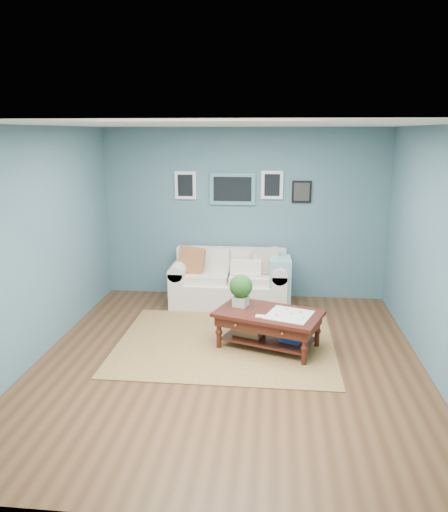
# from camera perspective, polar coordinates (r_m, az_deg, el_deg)

# --- Properties ---
(room_shell) EXTENTS (5.00, 5.02, 2.70)m
(room_shell) POSITION_cam_1_polar(r_m,az_deg,el_deg) (5.59, 0.59, 0.93)
(room_shell) COLOR brown
(room_shell) RESTS_ON ground
(area_rug) EXTENTS (2.73, 2.18, 0.01)m
(area_rug) POSITION_cam_1_polar(r_m,az_deg,el_deg) (6.44, 0.17, -9.98)
(area_rug) COLOR brown
(area_rug) RESTS_ON ground
(loveseat) EXTENTS (1.82, 0.83, 0.94)m
(loveseat) POSITION_cam_1_polar(r_m,az_deg,el_deg) (7.75, 1.23, -2.82)
(loveseat) COLOR white
(loveseat) RESTS_ON ground
(coffee_table) EXTENTS (1.43, 1.11, 0.88)m
(coffee_table) POSITION_cam_1_polar(r_m,az_deg,el_deg) (6.25, 4.57, -6.96)
(coffee_table) COLOR black
(coffee_table) RESTS_ON ground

